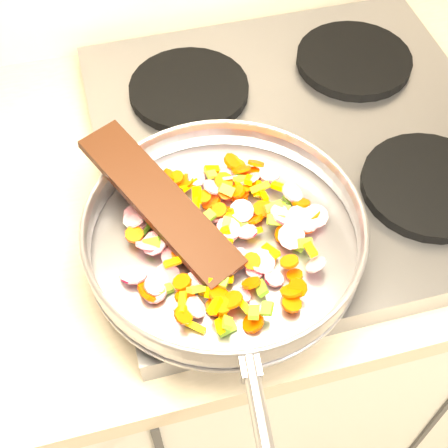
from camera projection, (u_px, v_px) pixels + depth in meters
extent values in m
cube|color=#939399|center=(300.00, 147.00, 0.95)|extent=(0.60, 0.60, 0.04)
cylinder|color=black|center=(236.00, 227.00, 0.83)|extent=(0.19, 0.19, 0.02)
cylinder|color=black|center=(429.00, 186.00, 0.87)|extent=(0.19, 0.19, 0.02)
cylinder|color=black|center=(189.00, 89.00, 0.99)|extent=(0.19, 0.19, 0.02)
cylinder|color=black|center=(354.00, 60.00, 1.03)|extent=(0.19, 0.19, 0.02)
cylinder|color=#9E9EA5|center=(224.00, 243.00, 0.80)|extent=(0.35, 0.35, 0.01)
torus|color=#9E9EA5|center=(224.00, 232.00, 0.78)|extent=(0.39, 0.39, 0.04)
torus|color=#9E9EA5|center=(224.00, 222.00, 0.76)|extent=(0.35, 0.35, 0.01)
cylinder|color=#9E9EA5|center=(265.00, 446.00, 0.61)|extent=(0.04, 0.19, 0.02)
cube|color=#9E9EA5|center=(250.00, 366.00, 0.66)|extent=(0.03, 0.03, 0.02)
cylinder|color=#BE1236|center=(135.00, 220.00, 0.79)|extent=(0.03, 0.03, 0.02)
cylinder|color=#BE1236|center=(185.00, 220.00, 0.79)|extent=(0.03, 0.04, 0.03)
cylinder|color=#BE1236|center=(230.00, 180.00, 0.85)|extent=(0.03, 0.03, 0.02)
cylinder|color=#BE1236|center=(137.00, 212.00, 0.81)|extent=(0.05, 0.05, 0.02)
cube|color=#69A820|center=(210.00, 283.00, 0.76)|extent=(0.03, 0.02, 0.02)
cylinder|color=#BE1236|center=(231.00, 192.00, 0.84)|extent=(0.04, 0.04, 0.02)
cylinder|color=#F44600|center=(224.00, 181.00, 0.83)|extent=(0.04, 0.04, 0.02)
cube|color=#F3AE00|center=(183.00, 222.00, 0.80)|extent=(0.03, 0.01, 0.02)
cylinder|color=#BE1236|center=(262.00, 261.00, 0.76)|extent=(0.04, 0.04, 0.02)
cube|color=#F3AE00|center=(203.00, 254.00, 0.76)|extent=(0.01, 0.02, 0.01)
cube|color=#F3AE00|center=(234.00, 186.00, 0.84)|extent=(0.01, 0.03, 0.02)
cylinder|color=#F44600|center=(284.00, 234.00, 0.79)|extent=(0.03, 0.04, 0.03)
cylinder|color=#F44600|center=(306.00, 225.00, 0.81)|extent=(0.03, 0.03, 0.01)
cube|color=#69A820|center=(278.00, 205.00, 0.82)|extent=(0.02, 0.01, 0.01)
cylinder|color=#F44600|center=(217.00, 279.00, 0.76)|extent=(0.03, 0.03, 0.03)
cylinder|color=#F44600|center=(251.00, 283.00, 0.74)|extent=(0.03, 0.03, 0.02)
cube|color=#69A820|center=(227.00, 190.00, 0.81)|extent=(0.02, 0.02, 0.02)
cylinder|color=#F44600|center=(298.00, 288.00, 0.73)|extent=(0.03, 0.03, 0.03)
cube|color=#69A820|center=(137.00, 234.00, 0.79)|extent=(0.02, 0.02, 0.01)
cylinder|color=#BE1236|center=(316.00, 216.00, 0.80)|extent=(0.05, 0.05, 0.01)
cube|color=#F3AE00|center=(155.00, 197.00, 0.81)|extent=(0.02, 0.03, 0.02)
cube|color=#69A820|center=(241.00, 228.00, 0.80)|extent=(0.02, 0.01, 0.01)
cube|color=#F3AE00|center=(218.00, 263.00, 0.76)|extent=(0.02, 0.02, 0.01)
cylinder|color=#F44600|center=(154.00, 293.00, 0.74)|extent=(0.03, 0.03, 0.02)
cylinder|color=#BE1236|center=(183.00, 308.00, 0.72)|extent=(0.04, 0.03, 0.01)
cylinder|color=#F44600|center=(255.00, 219.00, 0.81)|extent=(0.03, 0.02, 0.03)
cylinder|color=#BE1236|center=(197.00, 281.00, 0.75)|extent=(0.03, 0.03, 0.02)
cylinder|color=#BE1236|center=(196.00, 177.00, 0.84)|extent=(0.03, 0.03, 0.02)
cylinder|color=#F44600|center=(237.00, 168.00, 0.86)|extent=(0.03, 0.03, 0.03)
cylinder|color=#BE1236|center=(229.00, 228.00, 0.78)|extent=(0.04, 0.04, 0.01)
cylinder|color=#BE1236|center=(242.00, 211.00, 0.81)|extent=(0.04, 0.04, 0.02)
cylinder|color=#F44600|center=(180.00, 254.00, 0.77)|extent=(0.03, 0.03, 0.01)
cylinder|color=#F44600|center=(160.00, 203.00, 0.83)|extent=(0.03, 0.03, 0.02)
cylinder|color=#F44600|center=(183.00, 315.00, 0.71)|extent=(0.02, 0.03, 0.02)
cylinder|color=#F44600|center=(244.00, 184.00, 0.83)|extent=(0.04, 0.04, 0.01)
cylinder|color=#BE1236|center=(177.00, 225.00, 0.79)|extent=(0.03, 0.03, 0.01)
cube|color=#69A820|center=(201.00, 242.00, 0.78)|extent=(0.02, 0.02, 0.01)
cube|color=#F3AE00|center=(220.00, 326.00, 0.71)|extent=(0.01, 0.02, 0.01)
cube|color=#F3AE00|center=(279.00, 187.00, 0.83)|extent=(0.02, 0.02, 0.01)
cylinder|color=#BE1236|center=(154.00, 286.00, 0.74)|extent=(0.03, 0.03, 0.02)
cube|color=#69A820|center=(143.00, 229.00, 0.80)|extent=(0.02, 0.02, 0.02)
cylinder|color=#BE1236|center=(171.00, 256.00, 0.77)|extent=(0.03, 0.03, 0.01)
cube|color=#F3AE00|center=(182.00, 303.00, 0.72)|extent=(0.02, 0.03, 0.01)
cube|color=#69A820|center=(227.00, 329.00, 0.72)|extent=(0.02, 0.02, 0.01)
cube|color=#69A820|center=(164.00, 289.00, 0.75)|extent=(0.03, 0.02, 0.02)
cylinder|color=#BE1236|center=(133.00, 275.00, 0.76)|extent=(0.05, 0.05, 0.02)
cylinder|color=#F44600|center=(233.00, 162.00, 0.86)|extent=(0.03, 0.04, 0.02)
cube|color=#69A820|center=(160.00, 217.00, 0.80)|extent=(0.02, 0.02, 0.01)
cube|color=#F3AE00|center=(226.00, 248.00, 0.78)|extent=(0.01, 0.02, 0.02)
cylinder|color=#BE1236|center=(211.00, 170.00, 0.86)|extent=(0.03, 0.03, 0.02)
cube|color=#69A820|center=(291.00, 196.00, 0.83)|extent=(0.03, 0.02, 0.01)
cube|color=#F3AE00|center=(257.00, 189.00, 0.83)|extent=(0.02, 0.02, 0.02)
cylinder|color=#F44600|center=(177.00, 177.00, 0.83)|extent=(0.02, 0.02, 0.01)
cylinder|color=#F44600|center=(289.00, 262.00, 0.76)|extent=(0.03, 0.03, 0.01)
cube|color=#69A820|center=(254.00, 312.00, 0.71)|extent=(0.02, 0.03, 0.02)
cylinder|color=#F44600|center=(225.00, 265.00, 0.76)|extent=(0.03, 0.03, 0.02)
cylinder|color=#BE1236|center=(172.00, 247.00, 0.78)|extent=(0.03, 0.03, 0.02)
cylinder|color=#BE1236|center=(166.00, 220.00, 0.82)|extent=(0.04, 0.04, 0.01)
cube|color=#F3AE00|center=(223.00, 320.00, 0.72)|extent=(0.01, 0.02, 0.01)
cylinder|color=#BE1236|center=(149.00, 244.00, 0.78)|extent=(0.05, 0.04, 0.03)
cylinder|color=#BE1236|center=(155.00, 293.00, 0.74)|extent=(0.04, 0.04, 0.01)
cube|color=#69A820|center=(226.00, 223.00, 0.78)|extent=(0.02, 0.02, 0.01)
cylinder|color=#F44600|center=(241.00, 191.00, 0.84)|extent=(0.03, 0.03, 0.02)
cylinder|color=#BE1236|center=(154.00, 278.00, 0.76)|extent=(0.03, 0.03, 0.00)
cylinder|color=#F44600|center=(187.00, 296.00, 0.74)|extent=(0.03, 0.03, 0.02)
cylinder|color=#F44600|center=(253.00, 323.00, 0.72)|extent=(0.03, 0.04, 0.02)
cylinder|color=#F44600|center=(251.00, 174.00, 0.85)|extent=(0.03, 0.03, 0.01)
cube|color=#69A820|center=(196.00, 289.00, 0.73)|extent=(0.02, 0.02, 0.02)
cylinder|color=#F44600|center=(134.00, 234.00, 0.78)|extent=(0.03, 0.03, 0.01)
cylinder|color=#F44600|center=(256.00, 163.00, 0.85)|extent=(0.03, 0.03, 0.02)
cylinder|color=#BE1236|center=(274.00, 278.00, 0.76)|extent=(0.03, 0.03, 0.01)
cube|color=#69A820|center=(228.00, 323.00, 0.71)|extent=(0.02, 0.02, 0.02)
cylinder|color=#BE1236|center=(214.00, 218.00, 0.82)|extent=(0.04, 0.04, 0.03)
cube|color=#F3AE00|center=(223.00, 242.00, 0.77)|extent=(0.03, 0.01, 0.01)
cube|color=#F3AE00|center=(203.00, 286.00, 0.75)|extent=(0.02, 0.02, 0.01)
cylinder|color=#F44600|center=(291.00, 291.00, 0.73)|extent=(0.04, 0.03, 0.02)
cube|color=#69A820|center=(243.00, 179.00, 0.83)|extent=(0.03, 0.02, 0.01)
cylinder|color=#F44600|center=(182.00, 282.00, 0.74)|extent=(0.03, 0.03, 0.01)
cube|color=#69A820|center=(261.00, 288.00, 0.74)|extent=(0.01, 0.02, 0.02)
cylinder|color=#F44600|center=(170.00, 175.00, 0.83)|extent=(0.02, 0.03, 0.03)
cylinder|color=#BE1236|center=(255.00, 269.00, 0.77)|extent=(0.04, 0.04, 0.01)
cylinder|color=#F44600|center=(239.00, 196.00, 0.84)|extent=(0.04, 0.04, 0.01)
cube|color=#F3AE00|center=(271.00, 251.00, 0.78)|extent=(0.02, 0.03, 0.01)
cube|color=#69A820|center=(282.00, 210.00, 0.81)|extent=(0.03, 0.02, 0.01)
cylinder|color=#F44600|center=(184.00, 298.00, 0.73)|extent=(0.02, 0.02, 0.02)
cylinder|color=#BE1236|center=(177.00, 208.00, 0.83)|extent=(0.03, 0.03, 0.02)
cube|color=#F3AE00|center=(210.00, 288.00, 0.73)|extent=(0.02, 0.02, 0.02)
cylinder|color=#BE1236|center=(229.00, 177.00, 0.84)|extent=(0.05, 0.03, 0.04)
cylinder|color=#F44600|center=(194.00, 220.00, 0.79)|extent=(0.03, 0.03, 0.01)
cube|color=#F3AE00|center=(244.00, 306.00, 0.73)|extent=(0.02, 0.02, 0.01)
cube|color=#69A820|center=(189.00, 215.00, 0.81)|extent=(0.02, 0.02, 0.01)
cube|color=#F3AE00|center=(233.00, 221.00, 0.79)|extent=(0.02, 0.02, 0.02)
cylinder|color=#F44600|center=(216.00, 307.00, 0.73)|extent=(0.04, 0.04, 0.01)
cube|color=#F3AE00|center=(195.00, 326.00, 0.72)|extent=(0.03, 0.02, 0.01)
cylinder|color=#F44600|center=(188.00, 251.00, 0.78)|extent=(0.03, 0.03, 0.01)
cube|color=#F3AE00|center=(264.00, 196.00, 0.83)|extent=(0.01, 0.02, 0.01)
cube|color=#69A820|center=(216.00, 286.00, 0.75)|extent=(0.02, 0.02, 0.02)
cube|color=#F3AE00|center=(222.00, 232.00, 0.78)|extent=(0.02, 0.01, 0.01)
cylinder|color=#BE1236|center=(241.00, 295.00, 0.74)|extent=(0.03, 0.04, 0.02)
cube|color=#69A820|center=(152.00, 243.00, 0.77)|extent=(0.02, 0.02, 0.02)
cylinder|color=#F44600|center=(292.00, 304.00, 0.73)|extent=(0.03, 0.03, 0.01)
cylinder|color=#BE1236|center=(316.00, 265.00, 0.76)|extent=(0.03, 0.03, 0.03)
cube|color=#F3AE00|center=(156.00, 212.00, 0.81)|extent=(0.03, 0.01, 0.01)
cylinder|color=#F44600|center=(232.00, 300.00, 0.72)|extent=(0.03, 0.03, 0.02)
cube|color=#69A820|center=(208.00, 253.00, 0.76)|extent=(0.03, 0.02, 0.02)
cylinder|color=#BE1236|center=(195.00, 307.00, 0.72)|extent=(0.03, 0.04, 0.03)
cylinder|color=#F44600|center=(221.00, 305.00, 0.72)|extent=(0.04, 0.04, 0.01)
cylinder|color=#BE1236|center=(269.00, 174.00, 0.84)|extent=(0.04, 0.04, 0.01)
cylinder|color=#F44600|center=(193.00, 243.00, 0.77)|extent=(0.03, 0.03, 0.02)
cube|color=#F3AE00|center=(196.00, 204.00, 0.81)|extent=(0.01, 0.02, 0.01)
cylinder|color=#BE1236|center=(136.00, 221.00, 0.80)|extent=(0.04, 0.04, 0.02)
cylinder|color=#BE1236|center=(307.00, 226.00, 0.80)|extent=(0.03, 0.03, 0.02)
cylinder|color=#BE1236|center=(218.00, 267.00, 0.75)|extent=(0.03, 0.03, 0.02)
cube|color=#F3AE00|center=(189.00, 184.00, 0.83)|extent=(0.03, 0.02, 0.01)
cylinder|color=#BE1236|center=(262.00, 266.00, 0.77)|extent=(0.04, 0.03, 0.03)
cylinder|color=#F44600|center=(252.00, 261.00, 0.76)|extent=(0.03, 0.03, 0.02)
cube|color=#F3AE00|center=(197.00, 195.00, 0.81)|extent=(0.02, 0.03, 0.02)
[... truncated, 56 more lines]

